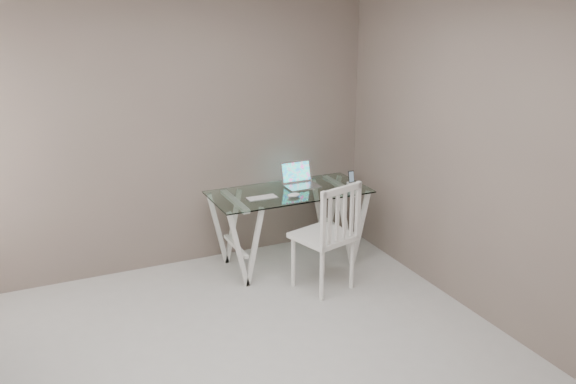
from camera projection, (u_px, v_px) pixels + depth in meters
room at (251, 143)px, 3.84m from camera, size 4.50×4.52×2.71m
desk at (289, 227)px, 6.18m from camera, size 1.50×0.70×0.75m
chair at (330, 232)px, 5.59m from camera, size 0.57×0.57×1.01m
laptop at (300, 180)px, 6.23m from camera, size 0.32×0.28×0.22m
keyboard at (262, 198)px, 5.88m from camera, size 0.29×0.12×0.01m
mouse at (294, 195)px, 5.91m from camera, size 0.12×0.07×0.04m
phone_dock at (351, 180)px, 6.28m from camera, size 0.07×0.07×0.13m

